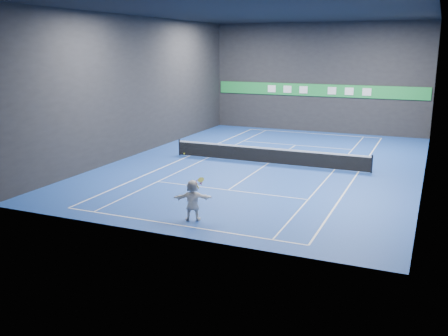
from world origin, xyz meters
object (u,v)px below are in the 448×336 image
at_px(player, 193,200).
at_px(tennis_ball, 184,154).
at_px(tennis_net, 268,155).
at_px(tennis_racket, 199,182).

bearing_deg(player, tennis_ball, -33.92).
height_order(tennis_ball, tennis_net, tennis_ball).
distance_m(tennis_ball, tennis_racket, 1.32).
relative_size(tennis_ball, tennis_racket, 0.12).
bearing_deg(tennis_ball, player, -9.54).
xyz_separation_m(player, tennis_net, (-0.37, 11.11, -0.33)).
distance_m(tennis_net, tennis_racket, 11.14).
height_order(player, tennis_racket, tennis_racket).
distance_m(player, tennis_net, 11.12).
xyz_separation_m(tennis_net, tennis_racket, (0.67, -11.06, 1.13)).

